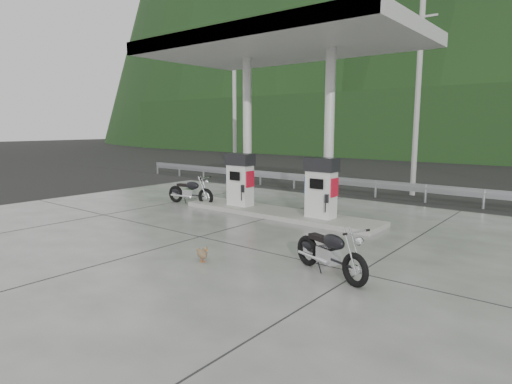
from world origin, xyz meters
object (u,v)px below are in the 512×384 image
Objects in this scene: motorcycle_right at (330,253)px; gas_pump_left at (240,180)px; duck at (202,254)px; gas_pump_right at (321,188)px; motorcycle_left at (190,192)px.

gas_pump_left is at bearing 166.03° from motorcycle_right.
motorcycle_right is at bearing 40.63° from duck.
motorcycle_right is at bearing -57.79° from gas_pump_right.
gas_pump_right reaches higher than duck.
gas_pump_left is 2.26m from motorcycle_left.
duck is (5.29, -4.57, -0.30)m from motorcycle_left.
duck is (-0.07, -4.91, -0.89)m from gas_pump_right.
motorcycle_left is (-2.16, -0.34, -0.59)m from gas_pump_left.
gas_pump_left is 5.89m from duck.
motorcycle_right is (7.85, -3.62, -0.01)m from motorcycle_left.
gas_pump_right reaches higher than motorcycle_right.
motorcycle_right is 4.30× the size of duck.
motorcycle_right is at bearing -34.79° from gas_pump_left.
gas_pump_right is 4.06× the size of duck.
gas_pump_left reaches higher than duck.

